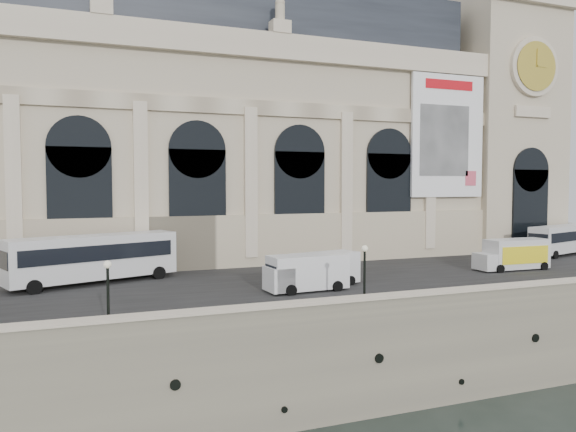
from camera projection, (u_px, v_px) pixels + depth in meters
name	position (u px, v px, depth m)	size (l,w,h in m)	color
ground	(348.00, 423.00, 32.63)	(260.00, 260.00, 0.00)	black
quay	(208.00, 278.00, 64.99)	(160.00, 70.00, 6.00)	gray
street	(268.00, 281.00, 45.29)	(160.00, 24.00, 0.06)	#2D2D2D
parapet	(344.00, 308.00, 32.80)	(160.00, 1.40, 1.21)	gray
museum	(159.00, 127.00, 58.00)	(69.00, 18.70, 29.10)	#BEB092
clock_pavilion	(489.00, 107.00, 69.62)	(13.00, 14.72, 36.70)	#BEB092
bus_left	(94.00, 257.00, 43.97)	(13.25, 6.98, 3.87)	silver
bus_right	(564.00, 239.00, 61.99)	(11.42, 5.37, 3.31)	silver
van_b	(320.00, 270.00, 43.05)	(6.14, 3.40, 2.59)	silver
van_c	(303.00, 273.00, 41.00)	(6.19, 2.80, 2.70)	white
box_truck	(513.00, 255.00, 51.22)	(7.11, 2.68, 2.84)	silver
lamp_left	(108.00, 299.00, 28.98)	(0.40, 0.40, 3.95)	black
lamp_right	(364.00, 277.00, 35.34)	(0.41, 0.41, 4.05)	black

